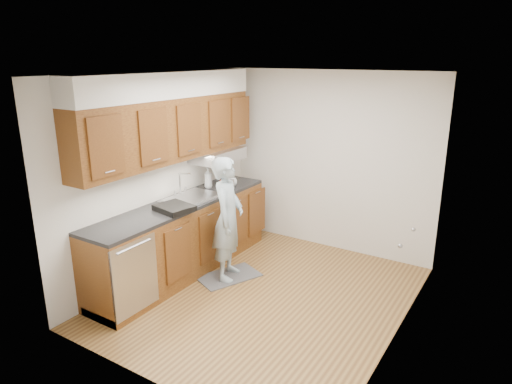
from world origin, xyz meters
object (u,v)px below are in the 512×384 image
soda_can (222,185)px  dish_rack (174,208)px  person (228,211)px  soap_bottle_b (228,181)px  soap_bottle_a (208,178)px  soap_bottle_c (232,180)px  steel_can (232,184)px

soda_can → dish_rack: 0.99m
person → soap_bottle_b: person is taller
dish_rack → soap_bottle_a: bearing=115.8°
person → soap_bottle_c: size_ratio=9.47×
soda_can → steel_can: 0.13m
soap_bottle_c → steel_can: (0.07, -0.11, -0.03)m
soap_bottle_a → person: bearing=-36.6°
soda_can → steel_can: (0.07, 0.11, -0.00)m
soda_can → steel_can: bearing=56.4°
soap_bottle_b → dish_rack: 1.14m
soap_bottle_a → soap_bottle_b: (0.22, 0.16, -0.05)m
dish_rack → soap_bottle_b: bearing=103.0°
soap_bottle_b → soda_can: soap_bottle_b is taller
soap_bottle_b → soap_bottle_a: bearing=-143.2°
soap_bottle_b → steel_can: 0.09m
soap_bottle_b → dish_rack: (0.04, -1.14, -0.06)m
soda_can → person: bearing=-48.8°
soap_bottle_b → soap_bottle_c: (0.01, 0.07, -0.00)m
soap_bottle_c → soap_bottle_a: bearing=-134.1°
soap_bottle_a → soda_can: size_ratio=2.12×
soap_bottle_a → soda_can: 0.24m
soap_bottle_c → soda_can: soap_bottle_c is taller
soap_bottle_b → soap_bottle_c: bearing=81.4°
steel_can → soap_bottle_a: bearing=-156.3°
dish_rack → steel_can: bearing=98.9°
person → soap_bottle_c: bearing=11.0°
soap_bottle_c → steel_can: soap_bottle_c is taller
person → soap_bottle_a: 0.88m
soap_bottle_b → person: bearing=-55.2°
steel_can → soap_bottle_c: bearing=123.2°
soap_bottle_a → soap_bottle_b: 0.28m
steel_can → dish_rack: (-0.04, -1.10, -0.03)m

